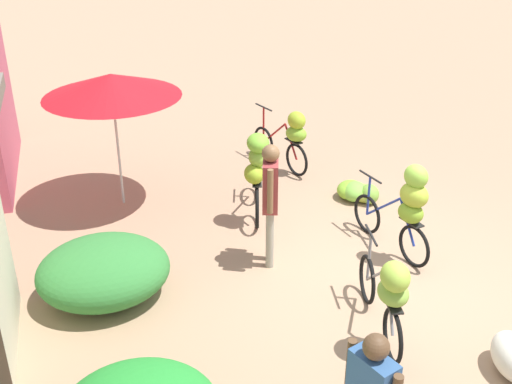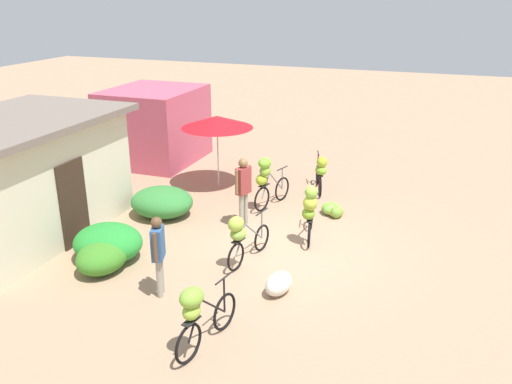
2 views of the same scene
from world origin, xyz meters
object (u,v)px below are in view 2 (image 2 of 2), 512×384
object	(u,v)px
shop_pink	(155,125)
bicycle_rightmost	(320,171)
person_vendor	(158,248)
bicycle_by_shop	(267,178)
bicycle_near_pile	(242,235)
banana_pile_on_ground	(333,210)
market_umbrella	(217,122)
building_low	(17,178)
bicycle_leftmost	(198,312)
person_bystander	(243,185)
produce_sack	(279,284)
bicycle_center_loaded	(310,209)

from	to	relation	value
shop_pink	bicycle_rightmost	distance (m)	6.31
shop_pink	person_vendor	size ratio (longest dim) A/B	1.95
shop_pink	bicycle_by_shop	distance (m)	5.85
bicycle_near_pile	banana_pile_on_ground	bearing A→B (deg)	-19.98
market_umbrella	bicycle_by_shop	xyz separation A→B (m)	(-1.16, -1.94, -1.12)
building_low	person_vendor	xyz separation A→B (m)	(-1.32, -4.48, -0.43)
bicycle_leftmost	bicycle_near_pile	distance (m)	3.01
bicycle_near_pile	person_vendor	world-z (taller)	person_vendor
market_umbrella	person_bystander	bearing A→B (deg)	-143.87
bicycle_leftmost	bicycle_rightmost	distance (m)	7.80
bicycle_near_pile	building_low	bearing A→B (deg)	93.60
bicycle_by_shop	produce_sack	bearing A→B (deg)	-157.77
bicycle_rightmost	bicycle_leftmost	bearing A→B (deg)	179.33
bicycle_leftmost	bicycle_by_shop	distance (m)	6.28
bicycle_leftmost	produce_sack	size ratio (longest dim) A/B	2.42
building_low	bicycle_leftmost	bearing A→B (deg)	-113.88
bicycle_leftmost	bicycle_rightmost	size ratio (longest dim) A/B	1.09
bicycle_leftmost	bicycle_near_pile	bearing A→B (deg)	8.28
bicycle_center_loaded	banana_pile_on_ground	size ratio (longest dim) A/B	1.99
bicycle_leftmost	bicycle_center_loaded	bearing A→B (deg)	-7.88
building_low	bicycle_rightmost	xyz separation A→B (m)	(5.17, -6.04, -0.75)
building_low	bicycle_center_loaded	world-z (taller)	building_low
bicycle_center_loaded	bicycle_rightmost	size ratio (longest dim) A/B	1.04
bicycle_leftmost	person_bystander	xyz separation A→B (m)	(4.96, 1.17, 0.34)
person_vendor	market_umbrella	bearing A→B (deg)	13.58
bicycle_near_pile	produce_sack	size ratio (longest dim) A/B	2.41
building_low	shop_pink	world-z (taller)	building_low
person_bystander	building_low	bearing A→B (deg)	115.92
market_umbrella	banana_pile_on_ground	world-z (taller)	market_umbrella
bicycle_near_pile	banana_pile_on_ground	distance (m)	3.65
market_umbrella	bicycle_leftmost	distance (m)	8.02
market_umbrella	bicycle_leftmost	xyz separation A→B (m)	(-7.37, -2.93, -1.24)
shop_pink	produce_sack	world-z (taller)	shop_pink
person_vendor	person_bystander	bearing A→B (deg)	-4.67
banana_pile_on_ground	produce_sack	size ratio (longest dim) A/B	1.16
bicycle_rightmost	bicycle_by_shop	bearing A→B (deg)	145.87
building_low	produce_sack	xyz separation A→B (m)	(-0.49, -6.62, -1.22)
bicycle_near_pile	shop_pink	bearing A→B (deg)	42.58
bicycle_center_loaded	bicycle_by_shop	xyz separation A→B (m)	(1.64, 1.62, 0.02)
person_bystander	banana_pile_on_ground	bearing A→B (deg)	-54.28
shop_pink	banana_pile_on_ground	distance (m)	7.46
market_umbrella	person_vendor	xyz separation A→B (m)	(-6.05, -1.46, -0.98)
bicycle_leftmost	person_vendor	size ratio (longest dim) A/B	1.03
bicycle_by_shop	person_vendor	xyz separation A→B (m)	(-4.88, 0.48, 0.14)
banana_pile_on_ground	bicycle_rightmost	bearing A→B (deg)	26.43
market_umbrella	bicycle_leftmost	world-z (taller)	market_umbrella
market_umbrella	produce_sack	bearing A→B (deg)	-145.43
produce_sack	person_bystander	world-z (taller)	person_bystander
bicycle_near_pile	bicycle_center_loaded	world-z (taller)	bicycle_center_loaded
bicycle_near_pile	produce_sack	xyz separation A→B (m)	(-0.84, -1.10, -0.49)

